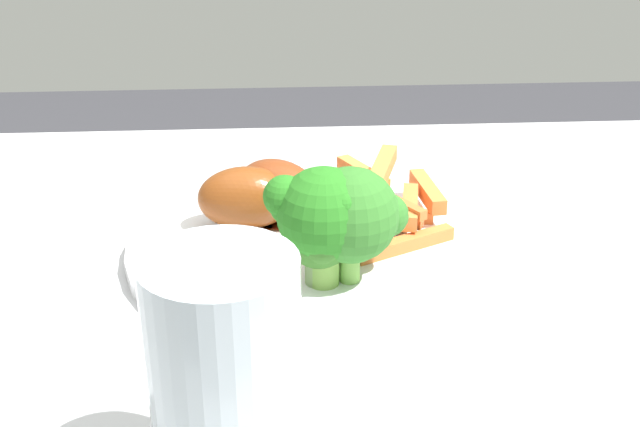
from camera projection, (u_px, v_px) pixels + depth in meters
dining_table at (344, 408)px, 0.61m from camera, size 1.14×0.67×0.72m
dinner_plate at (320, 245)px, 0.60m from camera, size 0.29×0.29×0.01m
broccoli_floret_front at (323, 213)px, 0.51m from camera, size 0.08×0.06×0.08m
broccoli_floret_middle at (317, 234)px, 0.52m from camera, size 0.05×0.05×0.06m
broccoli_floret_back at (356, 213)px, 0.52m from camera, size 0.07×0.06×0.08m
carrot_fries_pile at (381, 202)px, 0.61m from camera, size 0.13×0.14×0.05m
chicken_drumstick_near at (283, 193)px, 0.61m from camera, size 0.11×0.10×0.05m
chicken_drumstick_far at (253, 198)px, 0.60m from camera, size 0.13×0.05×0.05m
water_glass at (226, 384)px, 0.35m from camera, size 0.07×0.07×0.12m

